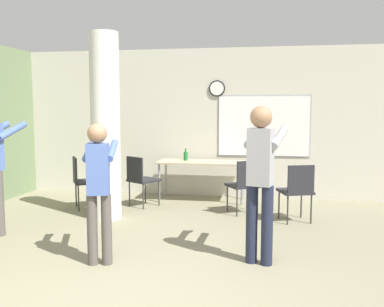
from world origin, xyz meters
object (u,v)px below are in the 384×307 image
object	(u,v)px
bottle_on_table	(186,156)
chair_mid_room	(297,188)
person_playing_front	(99,182)
chair_table_left	(141,177)
folding_table	(202,164)
chair_near_pillar	(83,178)
person_playing_side	(261,172)
chair_table_right	(244,182)

from	to	relation	value
bottle_on_table	chair_mid_room	size ratio (longest dim) A/B	0.25
bottle_on_table	person_playing_front	bearing A→B (deg)	-95.10
chair_table_left	person_playing_front	world-z (taller)	person_playing_front
folding_table	chair_mid_room	bearing A→B (deg)	-37.64
chair_mid_room	chair_near_pillar	size ratio (longest dim) A/B	1.00
chair_table_left	person_playing_front	size ratio (longest dim) A/B	0.57
chair_mid_room	person_playing_side	distance (m)	1.92
bottle_on_table	person_playing_side	bearing A→B (deg)	-65.64
bottle_on_table	chair_near_pillar	world-z (taller)	bottle_on_table
chair_table_left	person_playing_side	world-z (taller)	person_playing_side
chair_mid_room	person_playing_front	size ratio (longest dim) A/B	0.57
chair_table_left	person_playing_side	xyz separation A→B (m)	(2.04, -2.36, 0.50)
chair_mid_room	chair_table_right	xyz separation A→B (m)	(-0.79, 0.37, 0.00)
folding_table	chair_table_right	distance (m)	1.19
bottle_on_table	person_playing_side	world-z (taller)	person_playing_side
folding_table	chair_near_pillar	size ratio (longest dim) A/B	1.83
chair_table_right	chair_near_pillar	distance (m)	2.69
chair_mid_room	chair_near_pillar	bearing A→B (deg)	174.98
folding_table	chair_table_left	world-z (taller)	chair_table_left
folding_table	chair_mid_room	world-z (taller)	chair_mid_room
chair_table_left	chair_mid_room	bearing A→B (deg)	-12.82
folding_table	chair_near_pillar	world-z (taller)	chair_near_pillar
bottle_on_table	chair_mid_room	bearing A→B (deg)	-34.57
chair_table_right	chair_table_left	size ratio (longest dim) A/B	1.00
chair_near_pillar	chair_table_left	bearing A→B (deg)	16.73
chair_near_pillar	person_playing_front	size ratio (longest dim) A/B	0.57
chair_table_right	person_playing_front	size ratio (longest dim) A/B	0.57
chair_table_left	folding_table	bearing A→B (deg)	34.18
folding_table	person_playing_side	size ratio (longest dim) A/B	0.93
chair_table_right	person_playing_side	world-z (taller)	person_playing_side
chair_mid_room	chair_table_left	size ratio (longest dim) A/B	1.00
chair_table_right	chair_table_left	bearing A→B (deg)	173.18
person_playing_front	folding_table	bearing A→B (deg)	79.41
bottle_on_table	chair_table_left	xyz separation A→B (m)	(-0.64, -0.74, -0.30)
chair_mid_room	person_playing_front	xyz separation A→B (m)	(-2.22, -2.10, 0.39)
folding_table	bottle_on_table	xyz separation A→B (m)	(-0.32, 0.09, 0.14)
chair_table_left	person_playing_front	xyz separation A→B (m)	(0.34, -2.68, 0.39)
bottle_on_table	chair_near_pillar	bearing A→B (deg)	-146.98
folding_table	bottle_on_table	size ratio (longest dim) A/B	7.22
bottle_on_table	chair_mid_room	xyz separation A→B (m)	(1.92, -1.32, -0.30)
folding_table	chair_table_left	size ratio (longest dim) A/B	1.83
chair_mid_room	person_playing_side	xyz separation A→B (m)	(-0.51, -1.78, 0.50)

